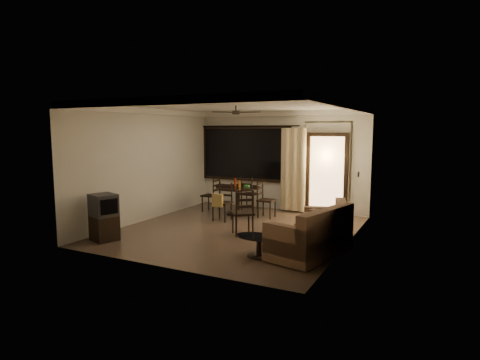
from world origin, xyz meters
The scene contains 12 objects.
ground centered at (0.00, 0.00, 0.00)m, with size 5.50×5.50×0.00m, color #7F6651.
room_shell centered at (0.59, 1.77, 1.83)m, with size 5.50×6.70×5.50m.
dining_table centered at (-0.75, 1.56, 0.59)m, with size 1.19×1.19×0.97m.
dining_chair_west centered at (-1.59, 1.56, 0.28)m, with size 0.42×0.42×0.95m.
dining_chair_east centered at (0.08, 1.56, 0.28)m, with size 0.42×0.42×0.95m.
dining_chair_south centered at (-0.76, 0.70, 0.31)m, with size 0.42×0.48×0.95m.
dining_chair_north centered at (-0.75, 2.29, 0.28)m, with size 0.42×0.42×0.95m.
tv_cabinet centered at (-2.05, -1.97, 0.49)m, with size 0.62×0.59×0.96m.
sofa centered at (2.11, -1.08, 0.35)m, with size 1.27×1.83×0.89m.
armchair centered at (2.10, -0.06, 0.35)m, with size 1.03×1.03×0.84m.
coffee_table centered at (1.25, -1.52, 0.25)m, with size 0.86×0.52×0.38m.
side_chair centered at (0.32, -0.30, 0.30)m, with size 0.63×0.63×1.01m.
Camera 1 is at (4.10, -7.92, 2.27)m, focal length 30.00 mm.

